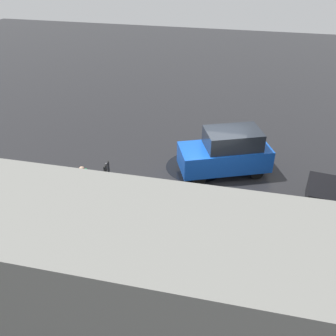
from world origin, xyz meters
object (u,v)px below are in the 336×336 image
Objects in this scene: moving_hatchback at (226,152)px; fire_hydrant at (108,191)px; pedestrian at (83,178)px; sign_post at (108,183)px.

fire_hydrant is at bearing 34.75° from moving_hatchback.
pedestrian is at bearing 26.78° from moving_hatchback.
pedestrian is 2.31m from sign_post.
moving_hatchback is at bearing -133.24° from sign_post.
fire_hydrant is 1.68m from sign_post.
moving_hatchback is at bearing -153.22° from pedestrian.
moving_hatchback is at bearing -145.25° from fire_hydrant.
pedestrian reaches higher than fire_hydrant.
fire_hydrant is 0.66× the size of pedestrian.
fire_hydrant is at bearing -64.46° from sign_post.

